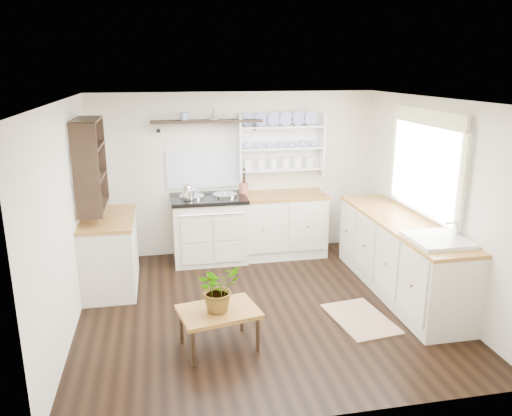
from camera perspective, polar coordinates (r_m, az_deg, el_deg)
The scene contains 19 objects.
floor at distance 5.76m, azimuth 0.68°, elevation -11.26°, with size 4.00×3.80×0.01m, color black.
wall_back at distance 7.15m, azimuth -2.39°, elevation 3.91°, with size 4.00×0.02×2.30m, color silver.
wall_right at distance 6.06m, azimuth 19.58°, elevation 0.82°, with size 0.02×3.80×2.30m, color silver.
wall_left at distance 5.32m, azimuth -20.90°, elevation -1.30°, with size 0.02×3.80×2.30m, color silver.
ceiling at distance 5.14m, azimuth 0.76°, elevation 12.24°, with size 4.00×3.80×0.01m, color white.
window at distance 6.07m, azimuth 18.81°, elevation 4.94°, with size 0.08×1.55×1.22m.
aga_cooker at distance 6.96m, azimuth -5.36°, elevation -2.30°, with size 1.03×0.71×0.95m.
back_cabinets at distance 7.16m, azimuth 2.79°, elevation -1.80°, with size 1.27×0.63×0.90m.
right_cabinets at distance 6.20m, azimuth 16.14°, elevation -5.24°, with size 0.62×2.43×0.90m.
belfast_sink at distance 5.47m, azimuth 19.93°, elevation -4.59°, with size 0.55×0.60×0.45m.
left_cabinets at distance 6.34m, azimuth -16.32°, elevation -4.80°, with size 0.62×1.13×0.90m.
plate_rack at distance 7.17m, azimuth 2.80°, elevation 7.22°, with size 1.20×0.22×0.90m.
high_shelf at distance 6.87m, azimuth -5.65°, elevation 9.76°, with size 1.50×0.29×0.16m.
left_shelving at distance 6.07m, azimuth -18.43°, elevation 4.83°, with size 0.28×0.80×1.05m, color black.
kettle at distance 6.67m, azimuth -7.77°, elevation 1.84°, with size 0.16×0.16×0.20m, color silver, non-canonical shape.
utensil_crock at distance 6.99m, azimuth -1.43°, elevation 2.24°, with size 0.13×0.13×0.15m, color #A6553D.
center_table at distance 4.87m, azimuth -4.29°, elevation -12.01°, with size 0.82×0.66×0.40m.
potted_plant at distance 4.74m, azimuth -4.35°, elevation -9.08°, with size 0.41×0.36×0.46m, color #3F7233.
floor_rug at distance 5.62m, azimuth 11.85°, elevation -12.28°, with size 0.55×0.85×0.02m, color #796246.
Camera 1 is at (-1.05, -5.02, 2.61)m, focal length 35.00 mm.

